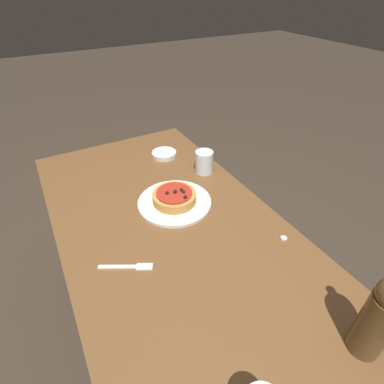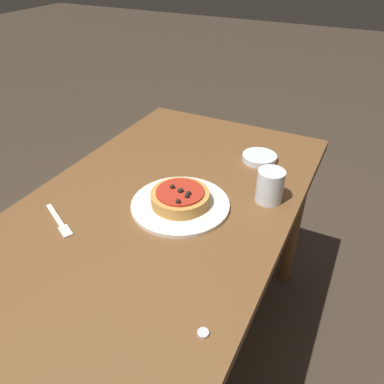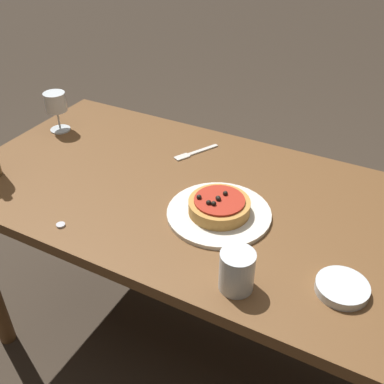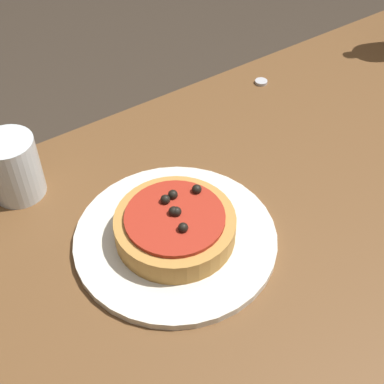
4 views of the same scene
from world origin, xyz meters
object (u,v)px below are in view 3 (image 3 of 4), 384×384
(water_cup, at_px, (237,271))
(dinner_plate, at_px, (219,213))
(pizza, at_px, (219,206))
(wine_glass, at_px, (56,104))
(dining_table, at_px, (197,217))
(fork, at_px, (194,153))
(bottle_cap, at_px, (61,225))
(side_bowl, at_px, (342,288))

(water_cup, bearing_deg, dinner_plate, -56.55)
(pizza, relative_size, wine_glass, 1.17)
(wine_glass, bearing_deg, dinner_plate, 165.82)
(water_cup, bearing_deg, wine_glass, -24.81)
(dining_table, distance_m, fork, 0.25)
(bottle_cap, bearing_deg, side_bowl, -170.54)
(dinner_plate, xyz_separation_m, bottle_cap, (0.36, 0.24, -0.00))
(dinner_plate, distance_m, bottle_cap, 0.43)
(dinner_plate, distance_m, pizza, 0.03)
(dining_table, bearing_deg, pizza, 147.23)
(dining_table, xyz_separation_m, fork, (0.11, -0.20, 0.09))
(fork, xyz_separation_m, bottle_cap, (0.14, 0.51, 0.00))
(dining_table, distance_m, pizza, 0.17)
(wine_glass, relative_size, water_cup, 1.44)
(dining_table, relative_size, side_bowl, 12.14)
(dining_table, relative_size, wine_glass, 10.09)
(dinner_plate, distance_m, water_cup, 0.27)
(water_cup, xyz_separation_m, fork, (0.36, -0.48, -0.05))
(dining_table, bearing_deg, wine_glass, -10.71)
(dining_table, distance_m, wine_glass, 0.67)
(dinner_plate, height_order, pizza, pizza)
(pizza, xyz_separation_m, wine_glass, (0.73, -0.19, 0.07))
(wine_glass, xyz_separation_m, side_bowl, (-1.10, 0.31, -0.09))
(water_cup, height_order, side_bowl, water_cup)
(water_cup, bearing_deg, bottle_cap, 2.34)
(dining_table, xyz_separation_m, water_cup, (-0.25, 0.29, 0.14))
(pizza, distance_m, fork, 0.34)
(dining_table, bearing_deg, side_bowl, 158.08)
(water_cup, distance_m, side_bowl, 0.24)
(water_cup, height_order, fork, water_cup)
(wine_glass, height_order, bottle_cap, wine_glass)
(pizza, xyz_separation_m, side_bowl, (-0.36, 0.12, -0.02))
(water_cup, bearing_deg, dining_table, -49.07)
(wine_glass, bearing_deg, side_bowl, 164.36)
(water_cup, bearing_deg, pizza, -56.51)
(side_bowl, height_order, bottle_cap, side_bowl)
(dining_table, distance_m, water_cup, 0.41)
(water_cup, distance_m, fork, 0.61)
(fork, bearing_deg, wine_glass, -53.05)
(dining_table, height_order, side_bowl, side_bowl)
(dining_table, relative_size, water_cup, 14.49)
(side_bowl, bearing_deg, dining_table, -21.92)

